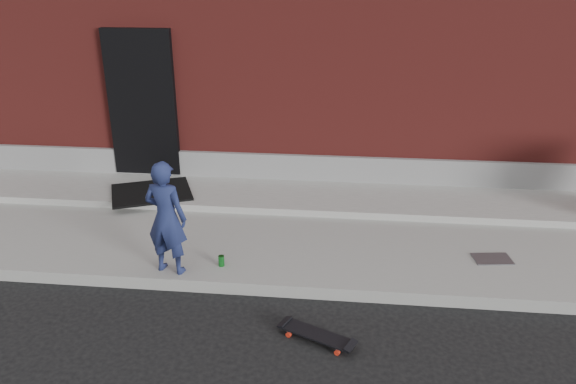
# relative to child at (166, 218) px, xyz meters

# --- Properties ---
(ground) EXTENTS (80.00, 80.00, 0.00)m
(ground) POSITION_rel_child_xyz_m (1.41, -0.20, -0.81)
(ground) COLOR black
(ground) RESTS_ON ground
(sidewalk) EXTENTS (20.00, 3.00, 0.15)m
(sidewalk) POSITION_rel_child_xyz_m (1.41, 1.30, -0.74)
(sidewalk) COLOR gray
(sidewalk) RESTS_ON ground
(apron) EXTENTS (20.00, 1.20, 0.10)m
(apron) POSITION_rel_child_xyz_m (1.41, 2.20, -0.61)
(apron) COLOR gray
(apron) RESTS_ON sidewalk
(building) EXTENTS (20.00, 8.10, 5.00)m
(building) POSITION_rel_child_xyz_m (1.41, 6.79, 1.68)
(building) COLOR maroon
(building) RESTS_ON ground
(child) EXTENTS (0.54, 0.41, 1.33)m
(child) POSITION_rel_child_xyz_m (0.00, 0.00, 0.00)
(child) COLOR #1B244D
(child) RESTS_ON sidewalk
(skateboard) EXTENTS (0.78, 0.50, 0.09)m
(skateboard) POSITION_rel_child_xyz_m (1.73, -0.92, -0.74)
(skateboard) COLOR red
(skateboard) RESTS_ON ground
(soda_can) EXTENTS (0.08, 0.08, 0.13)m
(soda_can) POSITION_rel_child_xyz_m (0.56, 0.16, -0.60)
(soda_can) COLOR #1B8A2B
(soda_can) RESTS_ON sidewalk
(doormat) EXTENTS (1.39, 1.28, 0.03)m
(doormat) POSITION_rel_child_xyz_m (-0.89, 1.97, -0.55)
(doormat) COLOR black
(doormat) RESTS_ON apron
(utility_plate) EXTENTS (0.48, 0.34, 0.01)m
(utility_plate) POSITION_rel_child_xyz_m (3.73, 0.65, -0.66)
(utility_plate) COLOR #58595E
(utility_plate) RESTS_ON sidewalk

